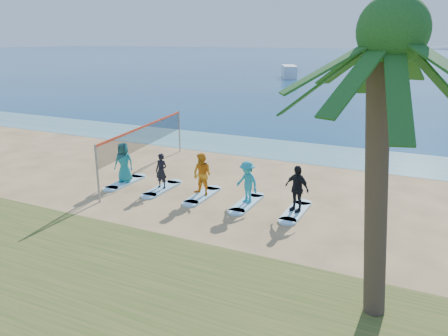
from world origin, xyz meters
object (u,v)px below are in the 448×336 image
at_px(student_0, 124,162).
at_px(student_3, 247,182).
at_px(student_2, 202,174).
at_px(surfboard_4, 296,212).
at_px(palm_tree, 392,34).
at_px(surfboard_3, 247,203).
at_px(student_1, 161,171).
at_px(boat_offshore_a, 289,77).
at_px(volleyball_net, 145,136).
at_px(surfboard_2, 202,196).
at_px(student_4, 297,188).
at_px(surfboard_1, 162,189).
at_px(surfboard_0, 125,182).
at_px(paddleboarder, 381,134).
at_px(paddleboard, 380,149).

relative_size(student_0, student_3, 1.07).
height_order(student_2, surfboard_4, student_2).
distance_m(student_0, student_2, 4.21).
height_order(palm_tree, surfboard_3, palm_tree).
xyz_separation_m(palm_tree, student_0, (-11.90, 5.62, -5.69)).
bearing_deg(student_2, palm_tree, -26.83).
xyz_separation_m(student_1, student_3, (4.21, 0.00, 0.08)).
xyz_separation_m(boat_offshore_a, surfboard_4, (19.53, -60.08, 0.04)).
relative_size(palm_tree, student_1, 4.99).
distance_m(volleyball_net, surfboard_2, 5.11).
height_order(boat_offshore_a, student_2, student_2).
distance_m(surfboard_3, student_4, 2.32).
bearing_deg(student_1, surfboard_1, 92.33).
bearing_deg(student_1, boat_offshore_a, 104.73).
bearing_deg(student_1, surfboard_0, -177.67).
bearing_deg(student_1, surfboard_2, 2.33).
bearing_deg(palm_tree, paddleboarder, 95.76).
distance_m(volleyball_net, boat_offshore_a, 59.18).
xyz_separation_m(student_1, surfboard_2, (2.10, 0.00, -0.85)).
bearing_deg(paddleboard, surfboard_0, -139.35).
height_order(paddleboarder, surfboard_1, paddleboarder).
xyz_separation_m(paddleboard, student_2, (-5.90, -12.17, 0.95)).
distance_m(volleyball_net, paddleboarder, 14.48).
xyz_separation_m(student_0, student_4, (8.42, 0.00, -0.01)).
bearing_deg(surfboard_0, student_2, -0.00).
bearing_deg(student_2, student_1, -170.69).
relative_size(surfboard_0, student_4, 1.18).
bearing_deg(surfboard_1, surfboard_2, 0.00).
relative_size(palm_tree, paddleboarder, 4.61).
xyz_separation_m(paddleboard, paddleboarder, (0.00, 0.00, 0.93)).
bearing_deg(surfboard_2, boat_offshore_a, 104.31).
bearing_deg(surfboard_3, boat_offshore_a, 106.17).
height_order(student_0, surfboard_3, student_0).
bearing_deg(paddleboarder, surfboard_0, 129.11).
relative_size(surfboard_1, student_4, 1.18).
bearing_deg(surfboard_2, paddleboarder, 64.14).
bearing_deg(surfboard_3, student_4, -0.00).
relative_size(student_2, student_3, 1.04).
relative_size(paddleboarder, boat_offshore_a, 0.24).
bearing_deg(surfboard_4, student_2, -180.00).
height_order(surfboard_1, surfboard_3, same).
distance_m(surfboard_0, student_3, 6.38).
xyz_separation_m(paddleboarder, boat_offshore_a, (-21.22, 47.92, -0.99)).
distance_m(paddleboarder, student_1, 14.56).
distance_m(student_0, student_1, 2.11).
xyz_separation_m(student_1, student_2, (2.10, 0.00, 0.12)).
xyz_separation_m(volleyball_net, student_1, (2.23, -1.96, -1.01)).
distance_m(student_2, surfboard_3, 2.32).
bearing_deg(student_1, volleyball_net, 140.94).
distance_m(volleyball_net, surfboard_3, 6.98).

